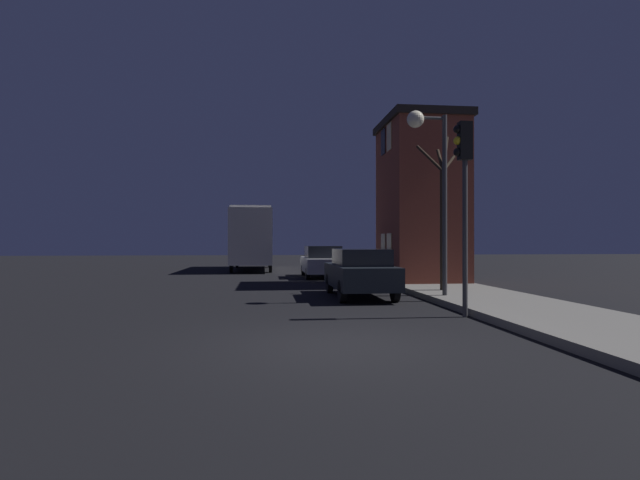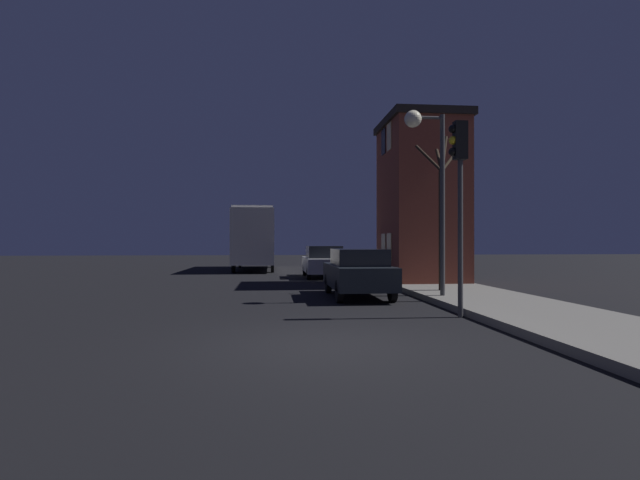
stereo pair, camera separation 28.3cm
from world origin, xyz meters
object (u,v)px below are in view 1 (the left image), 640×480
(bus, at_px, (252,234))
(traffic_light, at_px, (464,177))
(car_mid_lane, at_px, (322,261))
(car_near_lane, at_px, (360,272))
(streetlamp, at_px, (428,156))
(bare_tree, at_px, (442,212))

(bus, bearing_deg, traffic_light, -75.32)
(bus, distance_m, car_mid_lane, 8.30)
(bus, bearing_deg, car_near_lane, -76.86)
(car_mid_lane, bearing_deg, car_near_lane, -88.94)
(traffic_light, relative_size, car_mid_lane, 1.02)
(streetlamp, height_order, car_mid_lane, streetlamp)
(car_near_lane, bearing_deg, bus, 103.14)
(streetlamp, xyz_separation_m, bus, (-5.66, 17.73, -2.08))
(bare_tree, xyz_separation_m, car_near_lane, (-2.88, -0.37, -1.97))
(streetlamp, relative_size, bare_tree, 1.05)
(traffic_light, relative_size, bare_tree, 0.88)
(car_near_lane, distance_m, car_mid_lane, 9.10)
(traffic_light, xyz_separation_m, car_near_lane, (-1.63, 4.45, -2.48))
(streetlamp, bearing_deg, bus, 107.70)
(traffic_light, bearing_deg, car_mid_lane, 97.58)
(streetlamp, height_order, bare_tree, streetlamp)
(streetlamp, height_order, car_near_lane, streetlamp)
(traffic_light, height_order, car_mid_lane, traffic_light)
(bare_tree, bearing_deg, car_mid_lane, 109.26)
(traffic_light, xyz_separation_m, bare_tree, (1.25, 4.82, -0.51))
(bus, xyz_separation_m, car_near_lane, (3.83, -16.41, -1.44))
(streetlamp, xyz_separation_m, car_near_lane, (-1.83, 1.32, -3.53))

